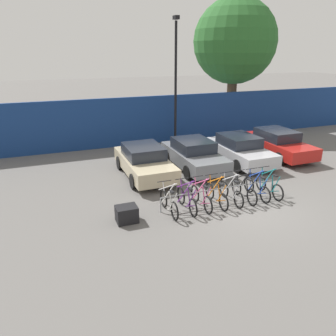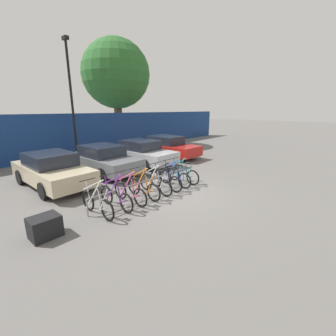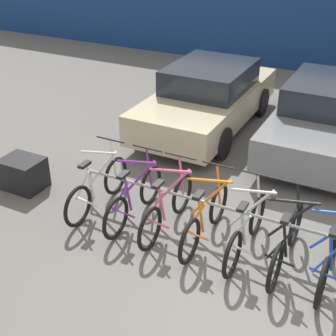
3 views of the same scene
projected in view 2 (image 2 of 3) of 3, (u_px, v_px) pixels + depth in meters
The scene contains 18 objects.
ground_plane at pixel (173, 193), 8.63m from camera, with size 120.00×120.00×0.00m, color #605E5B.
hoarding_wall at pixel (60, 137), 14.33m from camera, with size 36.00×0.16×2.85m, color navy.
bike_rack at pixel (145, 182), 8.32m from camera, with size 4.75×0.04×0.57m.
bicycle_white at pixel (97, 204), 6.73m from camera, with size 0.68×1.71×1.05m.
bicycle_purple at pixel (116, 197), 7.23m from camera, with size 0.68×1.71×1.05m.
bicycle_pink at pixel (130, 192), 7.64m from camera, with size 0.68×1.71×1.05m.
bicycle_orange at pixel (143, 188), 8.09m from camera, with size 0.68×1.71×1.05m.
bicycle_silver at pixel (155, 184), 8.54m from camera, with size 0.68×1.71×1.05m.
bicycle_black at pixel (165, 180), 8.95m from camera, with size 0.68×1.71×1.05m.
bicycle_blue at pixel (175, 177), 9.37m from camera, with size 0.68×1.71×1.05m.
bicycle_teal at pixel (183, 174), 9.78m from camera, with size 0.68×1.71×1.05m.
car_beige at pixel (52, 170), 9.30m from camera, with size 1.91×4.30×1.40m.
car_grey at pixel (103, 159), 11.19m from camera, with size 1.91×4.24×1.40m.
car_silver at pixel (141, 153), 12.98m from camera, with size 1.91×4.27×1.40m.
car_red at pixel (167, 147), 15.02m from camera, with size 1.91×4.49×1.40m.
lamp_post at pixel (71, 95), 13.45m from camera, with size 0.24×0.44×7.12m.
cargo_crate at pixel (45, 227), 5.62m from camera, with size 0.70×0.56×0.55m, color black.
tree_behind_hoarding at pixel (116, 74), 18.67m from camera, with size 5.59×5.59×8.75m.
Camera 2 is at (-6.21, -5.19, 3.13)m, focal length 24.00 mm.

